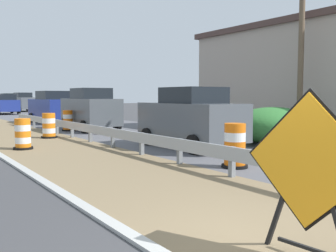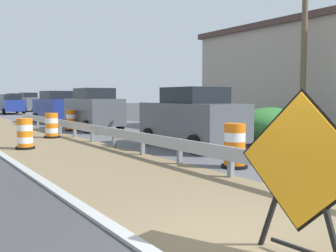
# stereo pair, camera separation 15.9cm
# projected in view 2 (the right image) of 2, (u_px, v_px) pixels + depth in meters

# --- Properties ---
(median_dirt_strip) EXTENTS (3.80, 120.00, 0.01)m
(median_dirt_strip) POSITION_uv_depth(u_px,v_px,m) (316.00, 240.00, 4.89)
(median_dirt_strip) COLOR #7F6B4C
(median_dirt_strip) RESTS_ON ground
(warning_sign_diamond) EXTENTS (0.19, 1.63, 1.95)m
(warning_sign_diamond) POSITION_uv_depth(u_px,v_px,m) (300.00, 168.00, 4.25)
(warning_sign_diamond) COLOR black
(warning_sign_diamond) RESTS_ON ground
(traffic_barrel_nearest) EXTENTS (0.68, 0.68, 1.15)m
(traffic_barrel_nearest) POSITION_uv_depth(u_px,v_px,m) (235.00, 148.00, 9.75)
(traffic_barrel_nearest) COLOR orange
(traffic_barrel_nearest) RESTS_ON ground
(traffic_barrel_close) EXTENTS (0.66, 0.66, 1.07)m
(traffic_barrel_close) POSITION_uv_depth(u_px,v_px,m) (25.00, 135.00, 13.20)
(traffic_barrel_close) COLOR orange
(traffic_barrel_close) RESTS_ON ground
(traffic_barrel_mid) EXTENTS (0.69, 0.69, 1.09)m
(traffic_barrel_mid) POSITION_uv_depth(u_px,v_px,m) (52.00, 127.00, 16.71)
(traffic_barrel_mid) COLOR orange
(traffic_barrel_mid) RESTS_ON ground
(traffic_barrel_far) EXTENTS (0.63, 0.63, 1.09)m
(traffic_barrel_far) POSITION_uv_depth(u_px,v_px,m) (71.00, 122.00, 20.04)
(traffic_barrel_far) COLOR orange
(traffic_barrel_far) RESTS_ON ground
(car_lead_near_lane) EXTENTS (2.09, 4.50, 2.00)m
(car_lead_near_lane) POSITION_uv_depth(u_px,v_px,m) (11.00, 104.00, 38.39)
(car_lead_near_lane) COLOR navy
(car_lead_near_lane) RESTS_ON ground
(car_trailing_near_lane) EXTENTS (2.01, 4.06, 1.95)m
(car_trailing_near_lane) POSITION_uv_depth(u_px,v_px,m) (78.00, 106.00, 32.12)
(car_trailing_near_lane) COLOR silver
(car_trailing_near_lane) RESTS_ON ground
(car_lead_far_lane) EXTENTS (2.16, 4.63, 2.25)m
(car_lead_far_lane) POSITION_uv_depth(u_px,v_px,m) (93.00, 109.00, 20.50)
(car_lead_far_lane) COLOR #4C5156
(car_lead_far_lane) RESTS_ON ground
(car_mid_far_lane) EXTENTS (2.11, 4.69, 2.21)m
(car_mid_far_lane) POSITION_uv_depth(u_px,v_px,m) (29.00, 102.00, 44.90)
(car_mid_far_lane) COLOR #4C5156
(car_mid_far_lane) RESTS_ON ground
(car_trailing_far_lane) EXTENTS (2.24, 4.45, 2.17)m
(car_trailing_far_lane) POSITION_uv_depth(u_px,v_px,m) (56.00, 107.00, 25.88)
(car_trailing_far_lane) COLOR navy
(car_trailing_far_lane) RESTS_ON ground
(car_distant_a) EXTENTS (2.20, 4.56, 2.16)m
(car_distant_a) POSITION_uv_depth(u_px,v_px,m) (15.00, 101.00, 50.75)
(car_distant_a) COLOR #195128
(car_distant_a) RESTS_ON ground
(car_distant_b) EXTENTS (2.12, 4.33, 2.15)m
(car_distant_b) POSITION_uv_depth(u_px,v_px,m) (192.00, 118.00, 13.54)
(car_distant_b) COLOR #4C5156
(car_distant_b) RESTS_ON ground
(utility_pole_near) EXTENTS (0.24, 1.80, 8.50)m
(utility_pole_near) POSITION_uv_depth(u_px,v_px,m) (304.00, 34.00, 15.76)
(utility_pole_near) COLOR brown
(utility_pole_near) RESTS_ON ground
(bush_roadside) EXTENTS (3.18, 3.18, 1.42)m
(bush_roadside) POSITION_uv_depth(u_px,v_px,m) (276.00, 126.00, 14.54)
(bush_roadside) COLOR #337533
(bush_roadside) RESTS_ON ground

